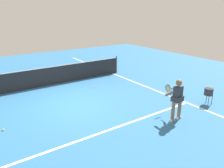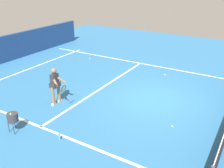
% 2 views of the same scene
% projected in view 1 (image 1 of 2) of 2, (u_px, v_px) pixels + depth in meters
% --- Properties ---
extents(ground_plane, '(26.08, 26.08, 0.00)m').
position_uv_depth(ground_plane, '(76.00, 105.00, 9.31)').
color(ground_plane, teal).
extents(service_line_marking, '(8.13, 0.10, 0.01)m').
position_uv_depth(service_line_marking, '(109.00, 130.00, 7.33)').
color(service_line_marking, white).
rests_on(service_line_marking, ground).
extents(sideline_right_marking, '(0.10, 18.06, 0.01)m').
position_uv_depth(sideline_right_marking, '(146.00, 87.00, 11.49)').
color(sideline_right_marking, white).
rests_on(sideline_right_marking, ground).
extents(court_net, '(8.81, 0.08, 1.09)m').
position_uv_depth(court_net, '(50.00, 76.00, 11.60)').
color(court_net, '#4C4C51').
rests_on(court_net, ground).
extents(tennis_player, '(0.76, 0.94, 1.55)m').
position_uv_depth(tennis_player, '(177.00, 98.00, 7.79)').
color(tennis_player, '#8C6647').
rests_on(tennis_player, ground).
extents(tennis_ball_near, '(0.07, 0.07, 0.07)m').
position_uv_depth(tennis_ball_near, '(94.00, 87.00, 11.31)').
color(tennis_ball_near, '#D1E533').
rests_on(tennis_ball_near, ground).
extents(tennis_ball_far, '(0.07, 0.07, 0.07)m').
position_uv_depth(tennis_ball_far, '(3.00, 130.00, 7.28)').
color(tennis_ball_far, '#D1E533').
rests_on(tennis_ball_far, ground).
extents(ball_hopper, '(0.36, 0.36, 0.74)m').
position_uv_depth(ball_hopper, '(209.00, 92.00, 9.24)').
color(ball_hopper, '#333338').
rests_on(ball_hopper, ground).
extents(water_bottle, '(0.07, 0.07, 0.24)m').
position_uv_depth(water_bottle, '(171.00, 92.00, 10.42)').
color(water_bottle, '#4C9EE5').
rests_on(water_bottle, ground).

